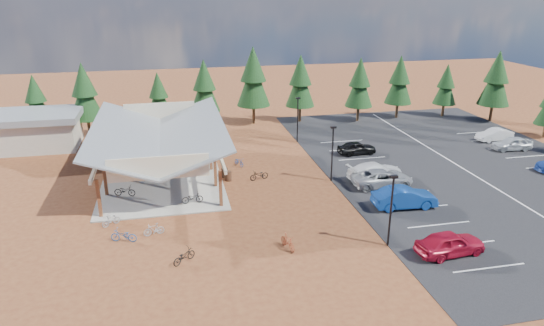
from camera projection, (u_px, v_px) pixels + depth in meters
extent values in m
plane|color=#5F2C19|center=(283.00, 194.00, 41.23)|extent=(140.00, 140.00, 0.00)
cube|color=black|center=(459.00, 166.00, 47.62)|extent=(27.00, 44.00, 0.04)
cube|color=gray|center=(163.00, 173.00, 45.68)|extent=(10.60, 18.60, 0.10)
cube|color=#552718|center=(99.00, 198.00, 36.52)|extent=(0.25, 0.25, 3.00)
cube|color=#552718|center=(105.00, 178.00, 40.38)|extent=(0.25, 0.25, 3.00)
cube|color=#552718|center=(110.00, 161.00, 44.24)|extent=(0.25, 0.25, 3.00)
cube|color=#552718|center=(114.00, 147.00, 48.10)|extent=(0.25, 0.25, 3.00)
cube|color=#552718|center=(118.00, 135.00, 51.96)|extent=(0.25, 0.25, 3.00)
cube|color=#552718|center=(221.00, 188.00, 38.33)|extent=(0.25, 0.25, 3.00)
cube|color=#552718|center=(215.00, 170.00, 42.19)|extent=(0.25, 0.25, 3.00)
cube|color=#552718|center=(211.00, 154.00, 46.05)|extent=(0.25, 0.25, 3.00)
cube|color=#552718|center=(207.00, 141.00, 49.91)|extent=(0.25, 0.25, 3.00)
cube|color=#552718|center=(204.00, 130.00, 53.77)|extent=(0.25, 0.25, 3.00)
cube|color=beige|center=(103.00, 146.00, 43.65)|extent=(0.22, 18.00, 0.35)
cube|color=beige|center=(214.00, 139.00, 45.61)|extent=(0.22, 18.00, 0.35)
cube|color=slate|center=(126.00, 135.00, 43.75)|extent=(5.85, 19.40, 2.13)
cube|color=slate|center=(191.00, 131.00, 44.89)|extent=(5.85, 19.40, 2.13)
cube|color=beige|center=(159.00, 168.00, 36.09)|extent=(7.50, 0.15, 1.80)
cube|color=beige|center=(160.00, 111.00, 52.62)|extent=(7.50, 0.15, 1.80)
cube|color=#ADA593|center=(29.00, 134.00, 52.50)|extent=(10.00, 6.00, 3.20)
cube|color=slate|center=(26.00, 116.00, 51.83)|extent=(11.00, 7.00, 0.70)
cylinder|color=black|center=(391.00, 212.00, 32.17)|extent=(0.14, 0.14, 5.00)
cube|color=black|center=(394.00, 177.00, 31.30)|extent=(0.50, 0.25, 0.18)
cylinder|color=black|center=(332.00, 155.00, 43.19)|extent=(0.14, 0.14, 5.00)
cube|color=black|center=(333.00, 127.00, 42.32)|extent=(0.50, 0.25, 0.18)
cylinder|color=black|center=(298.00, 121.00, 54.22)|extent=(0.14, 0.14, 5.00)
cube|color=black|center=(298.00, 98.00, 53.34)|extent=(0.50, 0.25, 0.18)
cylinder|color=#3D2416|center=(228.00, 176.00, 43.91)|extent=(0.60, 0.60, 0.90)
cylinder|color=#3D2416|center=(225.00, 173.00, 44.74)|extent=(0.60, 0.60, 0.90)
cylinder|color=#382314|center=(41.00, 128.00, 57.24)|extent=(0.36, 0.36, 1.76)
cone|color=black|center=(36.00, 103.00, 56.21)|extent=(3.10, 3.10, 4.23)
cone|color=black|center=(34.00, 88.00, 55.61)|extent=(2.40, 2.40, 3.18)
cylinder|color=#382314|center=(89.00, 127.00, 56.88)|extent=(0.36, 0.36, 2.11)
cone|color=black|center=(85.00, 97.00, 55.65)|extent=(3.72, 3.72, 5.07)
cone|color=black|center=(83.00, 79.00, 54.93)|extent=(2.87, 2.87, 3.80)
cylinder|color=#382314|center=(161.00, 122.00, 59.99)|extent=(0.36, 0.36, 1.71)
cone|color=black|center=(159.00, 99.00, 59.00)|extent=(3.01, 3.01, 4.10)
cone|color=black|center=(158.00, 85.00, 58.41)|extent=(2.32, 2.32, 3.07)
cylinder|color=#382314|center=(206.00, 119.00, 60.45)|extent=(0.36, 0.36, 2.07)
cone|color=black|center=(205.00, 91.00, 59.25)|extent=(3.64, 3.64, 4.96)
cone|color=black|center=(204.00, 74.00, 58.54)|extent=(2.81, 2.81, 3.72)
cylinder|color=#382314|center=(254.00, 114.00, 62.17)|extent=(0.36, 0.36, 2.39)
cone|color=black|center=(253.00, 83.00, 60.78)|extent=(4.20, 4.20, 5.73)
cone|color=black|center=(253.00, 64.00, 59.96)|extent=(3.25, 3.25, 4.30)
cylinder|color=#382314|center=(300.00, 114.00, 62.99)|extent=(0.36, 0.36, 2.12)
cone|color=black|center=(300.00, 86.00, 61.76)|extent=(3.73, 3.73, 5.08)
cone|color=black|center=(301.00, 70.00, 61.03)|extent=(2.88, 2.88, 3.81)
cylinder|color=#382314|center=(358.00, 114.00, 63.25)|extent=(0.36, 0.36, 2.02)
cone|color=black|center=(359.00, 88.00, 62.07)|extent=(3.55, 3.55, 4.84)
cone|color=black|center=(360.00, 72.00, 61.38)|extent=(2.74, 2.74, 3.63)
cylinder|color=#382314|center=(397.00, 110.00, 64.91)|extent=(0.36, 0.36, 2.03)
cone|color=black|center=(399.00, 85.00, 63.72)|extent=(3.57, 3.57, 4.87)
cone|color=black|center=(400.00, 69.00, 63.03)|extent=(2.76, 2.76, 3.65)
cylinder|color=#382314|center=(443.00, 110.00, 65.73)|extent=(0.36, 0.36, 1.72)
cone|color=black|center=(446.00, 89.00, 64.73)|extent=(3.03, 3.03, 4.14)
cone|color=black|center=(447.00, 76.00, 64.14)|extent=(2.34, 2.34, 3.10)
cylinder|color=#382314|center=(491.00, 113.00, 63.10)|extent=(0.36, 0.36, 2.24)
cone|color=black|center=(496.00, 84.00, 61.80)|extent=(3.94, 3.94, 5.38)
cone|color=black|center=(498.00, 66.00, 61.03)|extent=(3.05, 3.05, 4.03)
imported|color=black|center=(125.00, 191.00, 40.46)|extent=(1.90, 1.12, 0.94)
imported|color=gray|center=(147.00, 178.00, 43.25)|extent=(1.53, 0.66, 0.89)
imported|color=navy|center=(147.00, 167.00, 45.78)|extent=(1.87, 0.75, 0.96)
imported|color=maroon|center=(134.00, 151.00, 50.18)|extent=(1.72, 0.52, 1.03)
imported|color=black|center=(192.00, 198.00, 39.13)|extent=(1.75, 0.73, 0.90)
imported|color=#9B9FA3|center=(189.00, 169.00, 45.32)|extent=(1.66, 0.74, 0.96)
imported|color=#24279F|center=(188.00, 165.00, 46.36)|extent=(1.73, 0.88, 0.87)
imported|color=maroon|center=(171.00, 148.00, 51.19)|extent=(1.55, 0.75, 0.90)
imported|color=gray|center=(111.00, 220.00, 35.64)|extent=(1.43, 1.20, 0.88)
imported|color=#23559E|center=(124.00, 235.00, 33.36)|extent=(1.94, 1.14, 0.96)
imported|color=#9A3E22|center=(288.00, 242.00, 32.46)|extent=(0.97, 1.81, 1.04)
imported|color=black|center=(184.00, 256.00, 30.86)|extent=(1.76, 1.59, 0.93)
imported|color=#9C9FA4|center=(154.00, 229.00, 34.26)|extent=(1.53, 0.73, 0.89)
imported|color=#294B9C|center=(239.00, 162.00, 47.61)|extent=(1.11, 1.67, 0.83)
imported|color=black|center=(259.00, 175.00, 44.10)|extent=(1.89, 1.06, 0.94)
imported|color=maroon|center=(450.00, 243.00, 31.65)|extent=(4.81, 2.33, 1.58)
imported|color=navy|center=(404.00, 198.00, 38.38)|extent=(5.17, 2.01, 1.68)
imported|color=gray|center=(382.00, 178.00, 42.51)|extent=(5.44, 2.56, 1.50)
imported|color=silver|center=(375.00, 171.00, 44.11)|extent=(5.55, 2.95, 1.53)
imported|color=black|center=(357.00, 148.00, 50.72)|extent=(4.14, 1.87, 1.38)
imported|color=#AEB2B7|center=(512.00, 143.00, 52.01)|extent=(4.35, 2.04, 1.44)
imported|color=silver|center=(494.00, 135.00, 55.18)|extent=(4.28, 1.72, 1.38)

